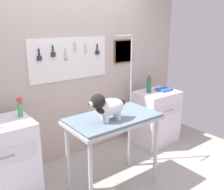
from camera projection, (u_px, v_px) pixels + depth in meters
name	position (u px, v px, depth m)	size (l,w,h in m)	color
rear_wall_panel	(74.00, 78.00, 3.57)	(4.00, 0.11, 2.30)	#C0AEA4
grooming_table	(113.00, 124.00, 2.83)	(1.05, 0.59, 0.91)	#B7B7BC
grooming_arm	(130.00, 106.00, 3.38)	(0.30, 0.11, 1.78)	#B7B7BC
dog	(107.00, 106.00, 2.63)	(0.43, 0.24, 0.31)	white
cabinet_right	(156.00, 117.00, 4.12)	(0.68, 0.54, 0.86)	white
detangler_spray	(20.00, 109.00, 2.76)	(0.06, 0.06, 0.22)	#429B64
soda_bottle	(149.00, 84.00, 3.93)	(0.07, 0.07, 0.28)	#2D6542
supply_tray	(164.00, 90.00, 4.06)	(0.24, 0.18, 0.04)	blue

